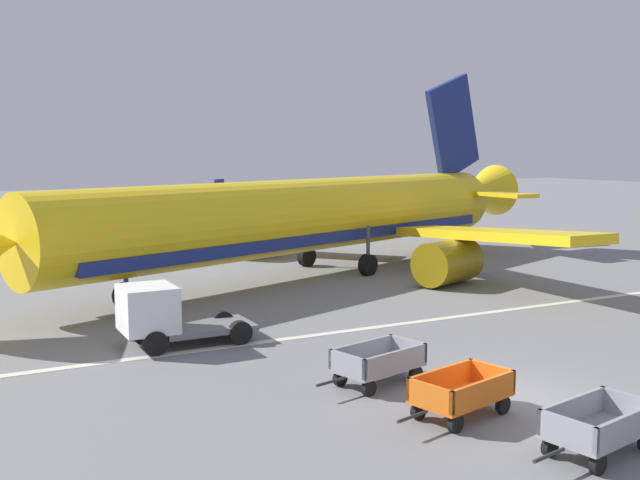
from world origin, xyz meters
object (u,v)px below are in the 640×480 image
airplane (318,216)px  baggage_cart_nearest (599,427)px  service_truck_beside_carts (163,315)px  baggage_cart_second_in_row (461,393)px  baggage_cart_third_in_row (378,363)px

airplane → baggage_cart_nearest: size_ratio=10.06×
baggage_cart_nearest → service_truck_beside_carts: service_truck_beside_carts is taller
baggage_cart_second_in_row → airplane: bearing=72.4°
airplane → baggage_cart_nearest: 23.83m
baggage_cart_second_in_row → baggage_cart_third_in_row: (-0.46, 3.09, 0.00)m
baggage_cart_nearest → service_truck_beside_carts: 14.09m
baggage_cart_third_in_row → airplane: bearing=68.0°
baggage_cart_nearest → baggage_cart_second_in_row: same height
baggage_cart_third_in_row → service_truck_beside_carts: bearing=123.3°
airplane → baggage_cart_third_in_row: airplane is taller
baggage_cart_second_in_row → baggage_cart_third_in_row: 3.13m
baggage_cart_nearest → baggage_cart_third_in_row: same height
airplane → baggage_cart_nearest: bearing=-102.5°
airplane → baggage_cart_third_in_row: 18.41m
airplane → baggage_cart_second_in_row: bearing=-107.6°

